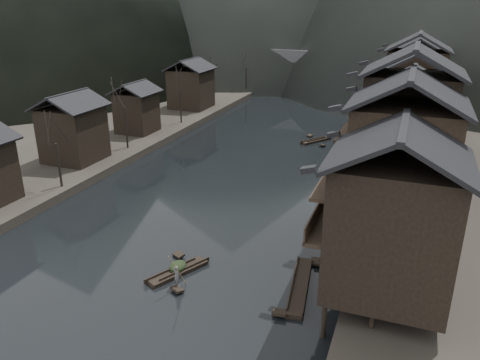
% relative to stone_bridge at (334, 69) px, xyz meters
% --- Properties ---
extents(water, '(300.00, 300.00, 0.00)m').
position_rel_stone_bridge_xyz_m(water, '(0.00, -72.00, -5.11)').
color(water, black).
rests_on(water, ground).
extents(left_bank, '(40.00, 200.00, 1.20)m').
position_rel_stone_bridge_xyz_m(left_bank, '(-35.00, -32.00, -4.51)').
color(left_bank, '#2D2823').
rests_on(left_bank, ground).
extents(stilt_houses, '(9.00, 67.60, 16.29)m').
position_rel_stone_bridge_xyz_m(stilt_houses, '(17.28, -53.36, 3.90)').
color(stilt_houses, black).
rests_on(stilt_houses, ground).
extents(left_houses, '(8.10, 53.20, 8.73)m').
position_rel_stone_bridge_xyz_m(left_houses, '(-20.50, -51.88, 0.55)').
color(left_houses, black).
rests_on(left_houses, left_bank).
extents(bare_trees, '(4.00, 73.45, 7.99)m').
position_rel_stone_bridge_xyz_m(bare_trees, '(-17.00, -49.06, 1.68)').
color(bare_trees, black).
rests_on(bare_trees, left_bank).
extents(moored_sampans, '(2.89, 50.20, 0.47)m').
position_rel_stone_bridge_xyz_m(moored_sampans, '(12.03, -57.16, -4.91)').
color(moored_sampans, black).
rests_on(moored_sampans, water).
extents(midriver_boats, '(5.52, 25.24, 0.45)m').
position_rel_stone_bridge_xyz_m(midriver_boats, '(6.46, -30.33, -4.91)').
color(midriver_boats, black).
rests_on(midriver_boats, water).
extents(stone_bridge, '(40.00, 6.00, 9.00)m').
position_rel_stone_bridge_xyz_m(stone_bridge, '(0.00, 0.00, 0.00)').
color(stone_bridge, '#4C4C4F').
rests_on(stone_bridge, ground).
extents(hero_sampan, '(3.28, 5.34, 0.44)m').
position_rel_stone_bridge_xyz_m(hero_sampan, '(2.49, -79.15, -4.91)').
color(hero_sampan, black).
rests_on(hero_sampan, water).
extents(cargo_heap, '(1.21, 1.59, 0.73)m').
position_rel_stone_bridge_xyz_m(cargo_heap, '(2.38, -78.92, -4.30)').
color(cargo_heap, black).
rests_on(cargo_heap, hero_sampan).
extents(boatman, '(0.70, 0.62, 1.61)m').
position_rel_stone_bridge_xyz_m(boatman, '(3.35, -80.88, -3.86)').
color(boatman, slate).
rests_on(boatman, hero_sampan).
extents(bamboo_pole, '(0.57, 1.86, 3.59)m').
position_rel_stone_bridge_xyz_m(bamboo_pole, '(3.55, -80.88, -1.26)').
color(bamboo_pole, '#8C7A51').
rests_on(bamboo_pole, boatman).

